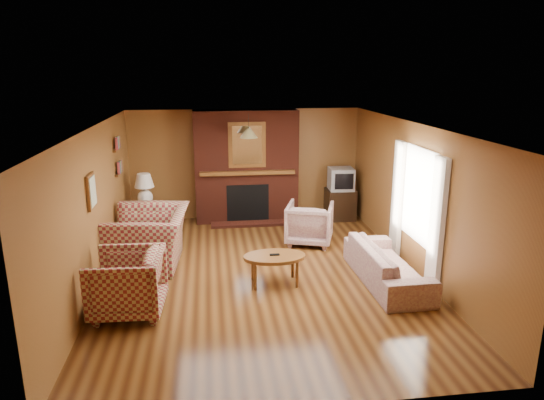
{
  "coord_description": "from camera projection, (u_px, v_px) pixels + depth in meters",
  "views": [
    {
      "loc": [
        -0.79,
        -7.24,
        3.23
      ],
      "look_at": [
        0.24,
        0.6,
        1.08
      ],
      "focal_mm": 32.0,
      "sensor_mm": 36.0,
      "label": 1
    }
  ],
  "objects": [
    {
      "name": "floor",
      "position": [
        262.0,
        274.0,
        7.87
      ],
      "size": [
        6.5,
        6.5,
        0.0
      ],
      "primitive_type": "plane",
      "color": "#44230E",
      "rests_on": "ground"
    },
    {
      "name": "fireplace",
      "position": [
        246.0,
        167.0,
        10.42
      ],
      "size": [
        2.2,
        0.82,
        2.4
      ],
      "color": "#511D11",
      "rests_on": "floor"
    },
    {
      "name": "plaid_armchair",
      "position": [
        127.0,
        283.0,
        6.53
      ],
      "size": [
        1.01,
        0.98,
        0.87
      ],
      "primitive_type": "imported",
      "rotation": [
        0.0,
        0.0,
        -1.62
      ],
      "color": "maroon",
      "rests_on": "floor"
    },
    {
      "name": "plaid_loveseat",
      "position": [
        149.0,
        238.0,
        8.16
      ],
      "size": [
        1.37,
        1.54,
        0.94
      ],
      "primitive_type": "imported",
      "rotation": [
        0.0,
        0.0,
        -1.65
      ],
      "color": "maroon",
      "rests_on": "floor"
    },
    {
      "name": "pendant_light",
      "position": [
        249.0,
        133.0,
        9.55
      ],
      "size": [
        0.36,
        0.36,
        0.48
      ],
      "color": "black",
      "rests_on": "ceiling"
    },
    {
      "name": "coffee_table",
      "position": [
        275.0,
        259.0,
        7.44
      ],
      "size": [
        0.96,
        0.59,
        0.49
      ],
      "color": "brown",
      "rests_on": "floor"
    },
    {
      "name": "floral_armchair",
      "position": [
        310.0,
        223.0,
        9.2
      ],
      "size": [
        1.07,
        1.08,
        0.78
      ],
      "primitive_type": "imported",
      "rotation": [
        0.0,
        0.0,
        2.81
      ],
      "color": "#BCB592",
      "rests_on": "floor"
    },
    {
      "name": "side_table",
      "position": [
        147.0,
        218.0,
        9.88
      ],
      "size": [
        0.45,
        0.45,
        0.57
      ],
      "primitive_type": "cube",
      "rotation": [
        0.0,
        0.0,
        -0.06
      ],
      "color": "brown",
      "rests_on": "floor"
    },
    {
      "name": "wall_front",
      "position": [
        301.0,
        298.0,
        4.45
      ],
      "size": [
        6.5,
        0.0,
        6.5
      ],
      "primitive_type": "plane",
      "rotation": [
        -1.57,
        0.0,
        0.0
      ],
      "color": "brown",
      "rests_on": "floor"
    },
    {
      "name": "tv_stand",
      "position": [
        340.0,
        204.0,
        10.72
      ],
      "size": [
        0.61,
        0.56,
        0.67
      ],
      "primitive_type": "cube",
      "rotation": [
        0.0,
        0.0,
        -0.0
      ],
      "color": "black",
      "rests_on": "floor"
    },
    {
      "name": "floral_sofa",
      "position": [
        387.0,
        264.0,
        7.53
      ],
      "size": [
        0.83,
        2.03,
        0.59
      ],
      "primitive_type": "imported",
      "rotation": [
        0.0,
        0.0,
        1.59
      ],
      "color": "#BCB592",
      "rests_on": "floor"
    },
    {
      "name": "wall_back",
      "position": [
        246.0,
        164.0,
        10.67
      ],
      "size": [
        6.5,
        0.0,
        6.5
      ],
      "primitive_type": "plane",
      "rotation": [
        1.57,
        0.0,
        0.0
      ],
      "color": "brown",
      "rests_on": "floor"
    },
    {
      "name": "ceiling",
      "position": [
        261.0,
        126.0,
        7.24
      ],
      "size": [
        6.5,
        6.5,
        0.0
      ],
      "primitive_type": "plane",
      "rotation": [
        3.14,
        0.0,
        0.0
      ],
      "color": "white",
      "rests_on": "wall_back"
    },
    {
      "name": "botanical_print",
      "position": [
        91.0,
        191.0,
        6.87
      ],
      "size": [
        0.05,
        0.4,
        0.5
      ],
      "color": "brown",
      "rests_on": "wall_left"
    },
    {
      "name": "wall_right",
      "position": [
        414.0,
        198.0,
        7.87
      ],
      "size": [
        0.0,
        6.5,
        6.5
      ],
      "primitive_type": "plane",
      "rotation": [
        1.57,
        0.0,
        -1.57
      ],
      "color": "brown",
      "rests_on": "floor"
    },
    {
      "name": "window_right",
      "position": [
        416.0,
        206.0,
        7.69
      ],
      "size": [
        0.1,
        1.85,
        2.0
      ],
      "color": "beige",
      "rests_on": "wall_right"
    },
    {
      "name": "table_lamp",
      "position": [
        144.0,
        188.0,
        9.71
      ],
      "size": [
        0.39,
        0.39,
        0.65
      ],
      "color": "silver",
      "rests_on": "side_table"
    },
    {
      "name": "crt_tv",
      "position": [
        341.0,
        179.0,
        10.57
      ],
      "size": [
        0.55,
        0.54,
        0.48
      ],
      "color": "#9D9FA4",
      "rests_on": "tv_stand"
    },
    {
      "name": "bookshelf",
      "position": [
        119.0,
        156.0,
        8.94
      ],
      "size": [
        0.09,
        0.55,
        0.71
      ],
      "color": "brown",
      "rests_on": "wall_left"
    },
    {
      "name": "wall_left",
      "position": [
        96.0,
        209.0,
        7.24
      ],
      "size": [
        0.0,
        6.5,
        6.5
      ],
      "primitive_type": "plane",
      "rotation": [
        1.57,
        0.0,
        1.57
      ],
      "color": "brown",
      "rests_on": "floor"
    }
  ]
}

